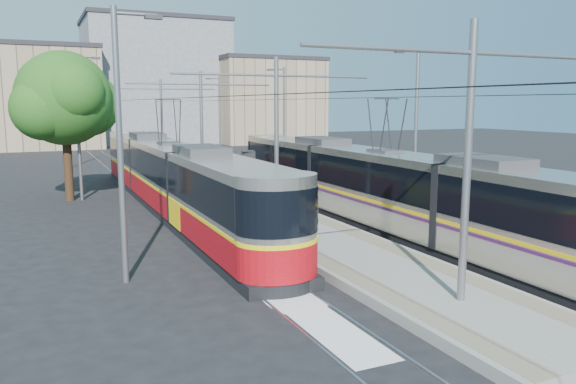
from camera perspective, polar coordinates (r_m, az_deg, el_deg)
name	(u,v)px	position (r m, az deg, el deg)	size (l,w,h in m)	color
ground	(375,270)	(18.47, 8.79, -7.81)	(160.00, 160.00, 0.00)	black
platform	(217,191)	(33.62, -7.22, 0.08)	(4.00, 50.00, 0.30)	gray
tactile_strip_left	(193,190)	(33.20, -9.62, 0.18)	(0.70, 50.00, 0.01)	gray
tactile_strip_right	(240,187)	(34.05, -4.90, 0.49)	(0.70, 50.00, 0.01)	gray
rails	(217,193)	(33.64, -7.22, -0.15)	(8.71, 70.00, 0.03)	gray
track_arrow	(319,319)	(14.29, 3.12, -12.77)	(1.20, 5.00, 0.01)	silver
tram_left	(170,176)	(28.82, -11.86, 1.61)	(2.43, 29.07, 5.50)	black
tram_right	(385,186)	(23.97, 9.79, 0.58)	(2.43, 28.13, 5.50)	black
catenary	(231,118)	(30.53, -5.79, 7.46)	(9.20, 70.00, 7.00)	slate
street_lamps	(197,121)	(37.08, -9.20, 7.12)	(15.18, 38.22, 8.00)	slate
shelter	(249,173)	(30.20, -4.03, 1.93)	(0.97, 1.28, 2.51)	black
tree	(70,100)	(33.15, -21.24, 8.68)	(5.58, 5.16, 8.11)	#382314
building_left	(28,97)	(74.76, -24.89, 8.74)	(16.32, 12.24, 12.15)	#9B8669
building_centre	(155,82)	(80.37, -13.32, 10.83)	(18.36, 14.28, 16.50)	gray
building_right	(267,100)	(78.61, -2.18, 9.29)	(14.28, 10.20, 11.52)	#9B8669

